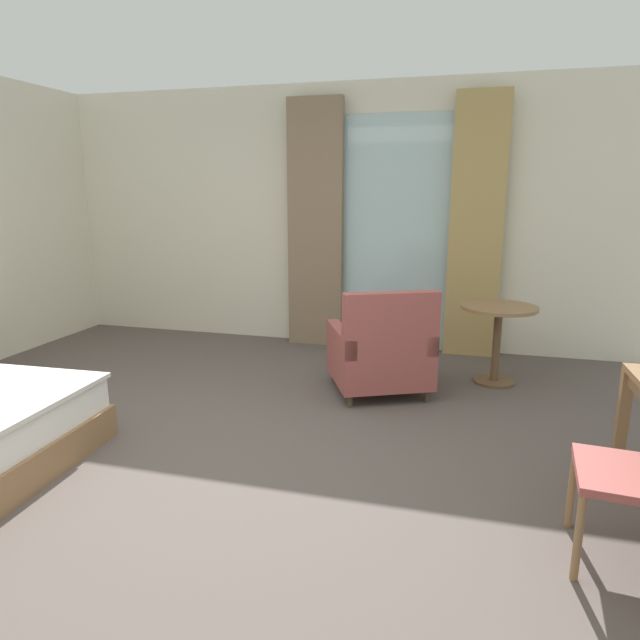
% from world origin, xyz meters
% --- Properties ---
extents(ground, '(6.78, 6.66, 0.10)m').
position_xyz_m(ground, '(0.00, 0.00, -0.05)').
color(ground, '#564C47').
extents(wall_back, '(6.38, 0.12, 2.77)m').
position_xyz_m(wall_back, '(0.00, 3.07, 1.39)').
color(wall_back, silver).
rests_on(wall_back, ground).
extents(balcony_glass_door, '(1.23, 0.02, 2.44)m').
position_xyz_m(balcony_glass_door, '(0.69, 2.99, 1.22)').
color(balcony_glass_door, silver).
rests_on(balcony_glass_door, ground).
extents(curtain_panel_left, '(0.60, 0.10, 2.62)m').
position_xyz_m(curtain_panel_left, '(-0.14, 2.89, 1.31)').
color(curtain_panel_left, '#897056').
rests_on(curtain_panel_left, ground).
extents(curtain_panel_right, '(0.53, 0.10, 2.62)m').
position_xyz_m(curtain_panel_right, '(1.53, 2.89, 1.31)').
color(curtain_panel_right, tan).
rests_on(curtain_panel_right, ground).
extents(armchair_by_window, '(1.01, 1.01, 0.92)m').
position_xyz_m(armchair_by_window, '(0.81, 1.52, 0.35)').
color(armchair_by_window, '#9E4C47').
rests_on(armchair_by_window, ground).
extents(round_cafe_table, '(0.65, 0.65, 0.70)m').
position_xyz_m(round_cafe_table, '(1.76, 2.05, 0.52)').
color(round_cafe_table, olive).
rests_on(round_cafe_table, ground).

